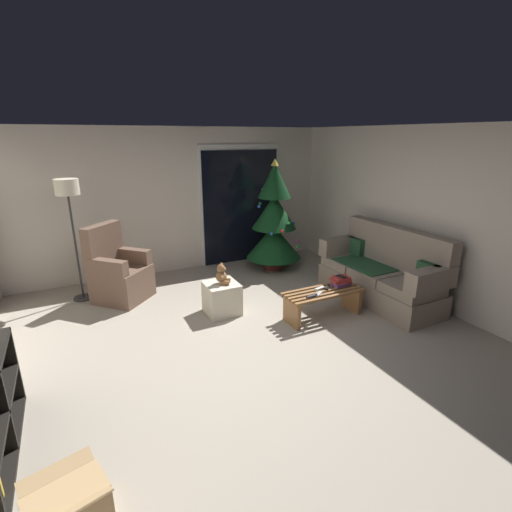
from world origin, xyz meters
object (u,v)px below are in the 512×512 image
object	(u,v)px
book_stack	(341,281)
cell_phone	(342,276)
floor_lamp	(69,199)
ottoman	(222,298)
armchair	(119,273)
teddy_bear_chestnut	(222,275)
cardboard_box_open_near_shelf	(68,509)
couch	(382,274)
remote_silver	(319,294)
remote_black	(327,287)
remote_white	(320,288)
christmas_tree	(274,222)
coffee_table	(323,300)
remote_graphite	(312,296)

from	to	relation	value
book_stack	cell_phone	bearing A→B (deg)	-26.02
floor_lamp	ottoman	world-z (taller)	floor_lamp
cell_phone	floor_lamp	world-z (taller)	floor_lamp
armchair	ottoman	bearing A→B (deg)	-43.56
teddy_bear_chestnut	cardboard_box_open_near_shelf	distance (m)	3.12
couch	remote_silver	size ratio (longest dim) A/B	12.51
remote_black	remote_white	bearing A→B (deg)	38.16
teddy_bear_chestnut	cardboard_box_open_near_shelf	size ratio (longest dim) A/B	0.52
remote_black	cardboard_box_open_near_shelf	distance (m)	3.66
christmas_tree	floor_lamp	size ratio (longest dim) A/B	1.11
christmas_tree	remote_white	bearing A→B (deg)	-100.96
remote_silver	teddy_bear_chestnut	size ratio (longest dim) A/B	0.55
couch	remote_black	world-z (taller)	couch
coffee_table	book_stack	bearing A→B (deg)	10.52
remote_black	armchair	xyz separation A→B (m)	(-2.45, 1.81, 0.01)
book_stack	cardboard_box_open_near_shelf	distance (m)	3.88
remote_black	floor_lamp	bearing A→B (deg)	11.06
christmas_tree	floor_lamp	distance (m)	3.29
ottoman	remote_silver	bearing A→B (deg)	-37.94
couch	christmas_tree	xyz separation A→B (m)	(-0.78, 1.90, 0.48)
teddy_bear_chestnut	ottoman	bearing A→B (deg)	147.92
couch	remote_silver	bearing A→B (deg)	-171.48
coffee_table	christmas_tree	xyz separation A→B (m)	(0.36, 2.01, 0.62)
coffee_table	remote_silver	size ratio (longest dim) A/B	7.05
teddy_bear_chestnut	remote_graphite	bearing A→B (deg)	-42.33
cardboard_box_open_near_shelf	cell_phone	bearing A→B (deg)	26.30
remote_silver	remote_black	xyz separation A→B (m)	(0.23, 0.13, 0.00)
cardboard_box_open_near_shelf	remote_graphite	bearing A→B (deg)	28.43
remote_white	couch	bearing A→B (deg)	-99.04
book_stack	floor_lamp	size ratio (longest dim) A/B	0.15
remote_black	armchair	bearing A→B (deg)	9.50
remote_white	ottoman	xyz separation A→B (m)	(-1.15, 0.66, -0.18)
coffee_table	teddy_bear_chestnut	world-z (taller)	teddy_bear_chestnut
remote_white	christmas_tree	size ratio (longest dim) A/B	0.08
ottoman	teddy_bear_chestnut	size ratio (longest dim) A/B	1.54
christmas_tree	ottoman	size ratio (longest dim) A/B	4.49
remote_silver	floor_lamp	xyz separation A→B (m)	(-2.73, 2.19, 1.11)
remote_black	floor_lamp	world-z (taller)	floor_lamp
coffee_table	remote_black	world-z (taller)	remote_black
remote_silver	christmas_tree	xyz separation A→B (m)	(0.49, 2.09, 0.48)
remote_black	christmas_tree	xyz separation A→B (m)	(0.26, 1.96, 0.48)
remote_white	remote_graphite	distance (m)	0.29
remote_graphite	couch	bearing A→B (deg)	-84.11
remote_silver	cell_phone	xyz separation A→B (m)	(0.47, 0.14, 0.11)
remote_silver	remote_black	bearing A→B (deg)	84.36
cell_phone	remote_graphite	bearing A→B (deg)	-178.36
christmas_tree	couch	bearing A→B (deg)	-67.69
cell_phone	cardboard_box_open_near_shelf	bearing A→B (deg)	-166.89
floor_lamp	ottoman	xyz separation A→B (m)	(1.70, -1.38, -1.29)
remote_white	book_stack	world-z (taller)	book_stack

